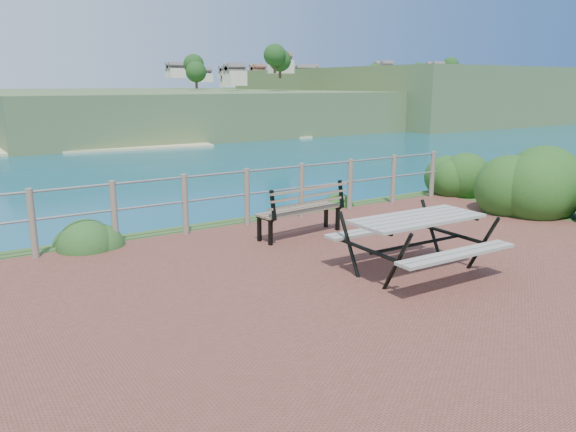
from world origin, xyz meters
name	(u,v)px	position (x,y,z in m)	size (l,w,h in m)	color
ground	(376,281)	(0.00, 0.00, 0.00)	(10.00, 7.00, 0.12)	brown
safety_railing	(247,194)	(0.00, 3.35, 0.57)	(9.40, 0.10, 1.00)	#6B5B4C
distant_bay	(362,92)	(173.07, 202.61, -1.52)	(290.00, 232.36, 24.00)	#40572B
picnic_table	(416,239)	(0.60, -0.08, 0.48)	(1.79, 1.54, 0.75)	gray
park_bench	(300,202)	(0.38, 2.27, 0.57)	(1.57, 0.54, 0.87)	brown
shrub_right_front	(518,209)	(5.17, 1.57, 0.00)	(1.63, 1.63, 2.31)	#164515
shrub_right_edge	(448,195)	(5.17, 3.39, 0.00)	(1.11, 1.11, 1.58)	#164515
shrub_lip_west	(82,246)	(-2.74, 3.65, 0.00)	(0.87, 0.87, 0.65)	#1F4A1C
shrub_lip_east	(334,206)	(2.26, 3.79, 0.00)	(0.75, 0.75, 0.48)	#164515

